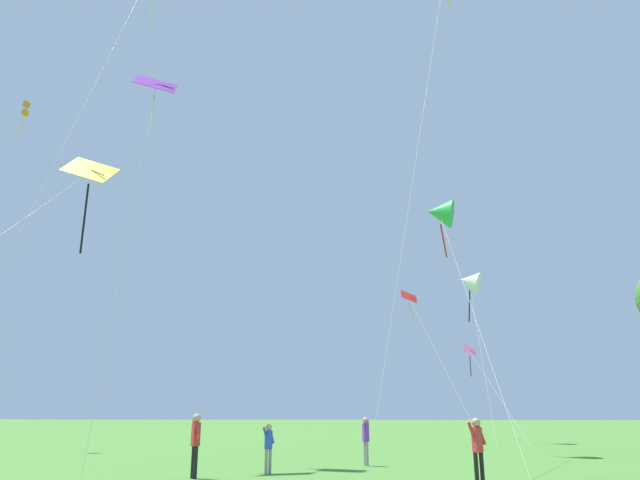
{
  "coord_description": "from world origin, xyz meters",
  "views": [
    {
      "loc": [
        0.26,
        -4.84,
        1.59
      ],
      "look_at": [
        -3.11,
        24.26,
        10.19
      ],
      "focal_mm": 33.47,
      "sensor_mm": 36.0,
      "label": 1
    }
  ],
  "objects": [
    {
      "name": "kite_green_small",
      "position": [
        2.82,
        22.31,
        10.76
      ],
      "size": [
        1.66,
        11.52,
        11.57
      ],
      "color": "green",
      "rests_on": "ground_plane"
    },
    {
      "name": "kite_purple_streamer",
      "position": [
        -8.47,
        14.76,
        13.38
      ],
      "size": [
        2.12,
        5.86,
        14.57
      ],
      "color": "purple",
      "rests_on": "ground_plane"
    },
    {
      "name": "kite_yellow_diamond",
      "position": [
        -8.26,
        10.07,
        7.85
      ],
      "size": [
        1.63,
        9.43,
        8.99
      ],
      "color": "yellow",
      "rests_on": "ground_plane"
    },
    {
      "name": "person_far_back",
      "position": [
        -0.61,
        15.74,
        0.91
      ],
      "size": [
        0.27,
        0.47,
        1.52
      ],
      "color": "gray",
      "rests_on": "ground_plane"
    },
    {
      "name": "kite_red_high",
      "position": [
        1.88,
        36.76,
        9.05
      ],
      "size": [
        3.61,
        10.88,
        10.14
      ],
      "color": "red",
      "rests_on": "ground_plane"
    },
    {
      "name": "kite_orange_box",
      "position": [
        -20.36,
        23.69,
        18.03
      ],
      "size": [
        4.16,
        8.59,
        19.07
      ],
      "color": "orange",
      "rests_on": "ground_plane"
    },
    {
      "name": "person_with_spool",
      "position": [
        2.22,
        10.16,
        0.92
      ],
      "size": [
        0.46,
        0.3,
        1.52
      ],
      "color": "black",
      "rests_on": "ground_plane"
    },
    {
      "name": "kite_white_distant",
      "position": [
        5.49,
        33.59,
        9.82
      ],
      "size": [
        1.86,
        9.52,
        10.69
      ],
      "color": "white",
      "rests_on": "ground_plane"
    },
    {
      "name": "kite_pink_low",
      "position": [
        5.99,
        38.84,
        5.58
      ],
      "size": [
        1.72,
        12.1,
        6.6
      ],
      "color": "pink",
      "rests_on": "ground_plane"
    },
    {
      "name": "person_child_small",
      "position": [
        -3.24,
        12.69,
        0.8
      ],
      "size": [
        0.33,
        0.37,
        1.34
      ],
      "color": "gray",
      "rests_on": "ground_plane"
    },
    {
      "name": "person_near_tree",
      "position": [
        -4.9,
        11.2,
        0.97
      ],
      "size": [
        0.39,
        0.46,
        1.62
      ],
      "color": "black",
      "rests_on": "ground_plane"
    }
  ]
}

